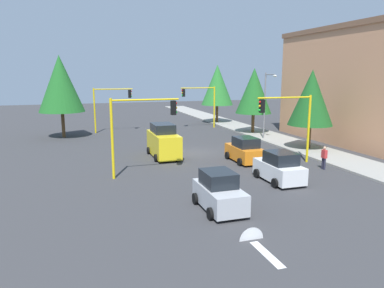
# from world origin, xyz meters

# --- Properties ---
(ground_plane) EXTENTS (120.00, 120.00, 0.00)m
(ground_plane) POSITION_xyz_m (0.00, 0.00, 0.00)
(ground_plane) COLOR #353538
(sidewalk_kerb) EXTENTS (80.00, 4.00, 0.15)m
(sidewalk_kerb) POSITION_xyz_m (-5.00, 10.50, 0.07)
(sidewalk_kerb) COLOR gray
(sidewalk_kerb) RESTS_ON ground
(lane_arrow_near) EXTENTS (2.40, 1.10, 1.10)m
(lane_arrow_near) POSITION_xyz_m (11.51, -3.00, 0.01)
(lane_arrow_near) COLOR silver
(lane_arrow_near) RESTS_ON ground
(lane_arrow_mid) EXTENTS (2.40, 1.10, 1.10)m
(lane_arrow_mid) POSITION_xyz_m (17.51, -3.00, 0.01)
(lane_arrow_mid) COLOR silver
(lane_arrow_mid) RESTS_ON ground
(apartment_block) EXTENTS (17.25, 9.30, 11.43)m
(apartment_block) POSITION_xyz_m (-0.21, 18.50, 5.73)
(apartment_block) COLOR tan
(apartment_block) RESTS_ON ground
(traffic_signal_far_right) EXTENTS (0.36, 4.59, 5.25)m
(traffic_signal_far_right) POSITION_xyz_m (-14.00, -5.63, 3.74)
(traffic_signal_far_right) COLOR yellow
(traffic_signal_far_right) RESTS_ON ground
(traffic_signal_near_left) EXTENTS (0.36, 4.59, 5.26)m
(traffic_signal_near_left) POSITION_xyz_m (6.00, 5.63, 3.74)
(traffic_signal_near_left) COLOR yellow
(traffic_signal_near_left) RESTS_ON ground
(traffic_signal_far_left) EXTENTS (0.36, 4.59, 5.27)m
(traffic_signal_far_left) POSITION_xyz_m (-14.00, 5.63, 3.75)
(traffic_signal_far_left) COLOR yellow
(traffic_signal_far_left) RESTS_ON ground
(traffic_signal_near_right) EXTENTS (0.36, 4.59, 5.32)m
(traffic_signal_near_right) POSITION_xyz_m (6.00, -5.64, 3.78)
(traffic_signal_near_right) COLOR yellow
(traffic_signal_near_right) RESTS_ON ground
(street_lamp_curbside) EXTENTS (2.15, 0.28, 7.00)m
(street_lamp_curbside) POSITION_xyz_m (-3.61, 9.20, 4.35)
(street_lamp_curbside) COLOR slate
(street_lamp_curbside) RESTS_ON ground
(tree_opposite_side) EXTENTS (4.82, 4.82, 8.84)m
(tree_opposite_side) POSITION_xyz_m (-12.00, -11.00, 5.81)
(tree_opposite_side) COLOR brown
(tree_opposite_side) RESTS_ON ground
(tree_roadside_mid) EXTENTS (4.13, 4.13, 7.53)m
(tree_roadside_mid) POSITION_xyz_m (-8.00, 10.00, 4.94)
(tree_roadside_mid) COLOR brown
(tree_roadside_mid) RESTS_ON ground
(tree_roadside_near) EXTENTS (3.97, 3.97, 7.25)m
(tree_roadside_near) POSITION_xyz_m (2.00, 10.50, 4.75)
(tree_roadside_near) COLOR brown
(tree_roadside_near) RESTS_ON ground
(tree_roadside_far) EXTENTS (4.44, 4.44, 8.12)m
(tree_roadside_far) POSITION_xyz_m (-18.00, 9.50, 5.33)
(tree_roadside_far) COLOR brown
(tree_roadside_far) RESTS_ON ground
(delivery_van_yellow) EXTENTS (4.80, 2.22, 2.77)m
(delivery_van_yellow) POSITION_xyz_m (0.68, -2.81, 1.28)
(delivery_van_yellow) COLOR yellow
(delivery_van_yellow) RESTS_ON ground
(car_white) EXTENTS (3.77, 2.10, 1.98)m
(car_white) POSITION_xyz_m (9.95, 2.58, 0.90)
(car_white) COLOR white
(car_white) RESTS_ON ground
(car_silver) EXTENTS (3.62, 2.03, 1.98)m
(car_silver) POSITION_xyz_m (13.30, -2.95, 0.90)
(car_silver) COLOR #B2B5BA
(car_silver) RESTS_ON ground
(car_orange) EXTENTS (3.80, 2.09, 1.98)m
(car_orange) POSITION_xyz_m (4.36, 2.88, 0.90)
(car_orange) COLOR orange
(car_orange) RESTS_ON ground
(pedestrian_crossing) EXTENTS (0.40, 0.24, 1.70)m
(pedestrian_crossing) POSITION_xyz_m (8.30, 7.30, 0.91)
(pedestrian_crossing) COLOR #262638
(pedestrian_crossing) RESTS_ON ground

